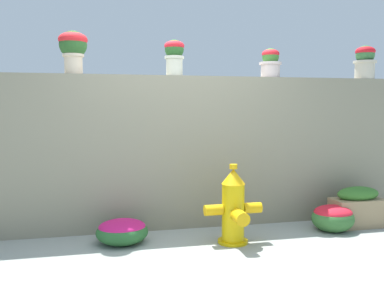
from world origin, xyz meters
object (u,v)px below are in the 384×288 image
potted_plant_2 (174,54)px  fire_hydrant (234,208)px  flower_bush_left (333,217)px  flower_bush_right (122,230)px  planter_box (357,207)px  potted_plant_4 (365,60)px  potted_plant_3 (270,62)px  potted_plant_1 (73,47)px

potted_plant_2 → fire_hydrant: potted_plant_2 is taller
fire_hydrant → flower_bush_left: bearing=7.9°
potted_plant_2 → flower_bush_left: bearing=-17.8°
fire_hydrant → flower_bush_right: 1.21m
flower_bush_left → flower_bush_right: 2.44m
potted_plant_2 → planter_box: (2.16, -0.48, -1.83)m
potted_plant_4 → potted_plant_3: bearing=179.3°
fire_hydrant → planter_box: (1.67, 0.27, -0.15)m
potted_plant_1 → flower_bush_left: size_ratio=0.97×
potted_plant_2 → potted_plant_4: potted_plant_4 is taller
potted_plant_4 → fire_hydrant: bearing=-159.8°
potted_plant_2 → potted_plant_1: bearing=178.7°
fire_hydrant → flower_bush_left: (1.28, 0.18, -0.21)m
potted_plant_3 → planter_box: (0.95, -0.49, -1.77)m
potted_plant_4 → flower_bush_left: potted_plant_4 is taller
fire_hydrant → flower_bush_right: size_ratio=1.53×
potted_plant_2 → fire_hydrant: size_ratio=0.50×
potted_plant_1 → fire_hydrant: (1.64, -0.77, -1.74)m
flower_bush_right → planter_box: 2.82m
potted_plant_1 → flower_bush_right: bearing=-46.8°
potted_plant_3 → potted_plant_1: bearing=179.8°
potted_plant_3 → planter_box: size_ratio=0.57×
potted_plant_4 → planter_box: size_ratio=0.69×
potted_plant_1 → flower_bush_left: 3.57m
fire_hydrant → flower_bush_right: bearing=167.6°
flower_bush_left → flower_bush_right: flower_bush_left is taller
potted_plant_2 → planter_box: bearing=-12.4°
potted_plant_2 → potted_plant_4: (2.53, -0.00, -0.01)m
flower_bush_left → planter_box: (0.39, 0.09, 0.07)m
flower_bush_right → potted_plant_2: bearing=36.8°
flower_bush_left → potted_plant_2: bearing=162.2°
potted_plant_1 → flower_bush_right: 2.11m
potted_plant_3 → potted_plant_4: size_ratio=0.83×
potted_plant_2 → flower_bush_right: (-0.66, -0.49, -1.93)m
potted_plant_1 → fire_hydrant: 2.51m
potted_plant_1 → potted_plant_2: bearing=-1.3°
potted_plant_2 → potted_plant_3: potted_plant_2 is taller
flower_bush_left → potted_plant_3: bearing=133.9°
potted_plant_1 → flower_bush_right: potted_plant_1 is taller
potted_plant_1 → planter_box: size_ratio=0.77×
potted_plant_2 → potted_plant_3: (1.21, 0.02, -0.06)m
potted_plant_2 → flower_bush_left: size_ratio=0.84×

